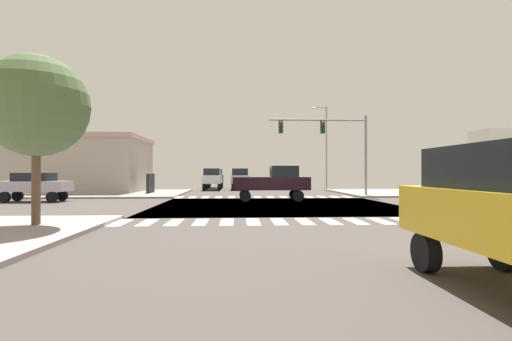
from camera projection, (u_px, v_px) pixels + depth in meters
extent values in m
cube|color=#443D3A|center=(278.00, 206.00, 21.83)|extent=(14.00, 90.00, 0.05)
cube|color=#443D3A|center=(278.00, 206.00, 21.83)|extent=(90.00, 12.00, 0.05)
cube|color=gray|center=(404.00, 193.00, 34.50)|extent=(12.00, 12.00, 0.14)
cube|color=gray|center=(116.00, 193.00, 33.14)|extent=(12.00, 12.00, 0.14)
cube|color=white|center=(121.00, 223.00, 14.19)|extent=(0.50, 2.00, 0.01)
cube|color=white|center=(148.00, 222.00, 14.24)|extent=(0.50, 2.00, 0.01)
cube|color=white|center=(174.00, 222.00, 14.30)|extent=(0.50, 2.00, 0.01)
cube|color=white|center=(201.00, 222.00, 14.35)|extent=(0.50, 2.00, 0.01)
cube|color=white|center=(227.00, 222.00, 14.40)|extent=(0.50, 2.00, 0.01)
cube|color=white|center=(253.00, 222.00, 14.45)|extent=(0.50, 2.00, 0.01)
cube|color=white|center=(279.00, 222.00, 14.51)|extent=(0.50, 2.00, 0.01)
cube|color=white|center=(305.00, 221.00, 14.56)|extent=(0.50, 2.00, 0.01)
cube|color=white|center=(330.00, 221.00, 14.61)|extent=(0.50, 2.00, 0.01)
cube|color=white|center=(355.00, 221.00, 14.66)|extent=(0.50, 2.00, 0.01)
cube|color=white|center=(381.00, 221.00, 14.72)|extent=(0.50, 2.00, 0.01)
cube|color=white|center=(406.00, 221.00, 14.77)|extent=(0.50, 2.00, 0.01)
cube|color=white|center=(430.00, 220.00, 14.82)|extent=(0.50, 2.00, 0.01)
cube|color=white|center=(455.00, 220.00, 14.87)|extent=(0.50, 2.00, 0.01)
cube|color=white|center=(179.00, 197.00, 28.77)|extent=(0.50, 2.00, 0.01)
cube|color=white|center=(192.00, 197.00, 28.82)|extent=(0.50, 2.00, 0.01)
cube|color=white|center=(206.00, 197.00, 28.88)|extent=(0.50, 2.00, 0.01)
cube|color=white|center=(219.00, 197.00, 28.93)|extent=(0.50, 2.00, 0.01)
cube|color=white|center=(232.00, 197.00, 28.98)|extent=(0.50, 2.00, 0.01)
cube|color=white|center=(245.00, 197.00, 29.03)|extent=(0.50, 2.00, 0.01)
cube|color=white|center=(258.00, 197.00, 29.09)|extent=(0.50, 2.00, 0.01)
cube|color=white|center=(270.00, 197.00, 29.14)|extent=(0.50, 2.00, 0.01)
cube|color=white|center=(283.00, 197.00, 29.19)|extent=(0.50, 2.00, 0.01)
cube|color=white|center=(296.00, 197.00, 29.24)|extent=(0.50, 2.00, 0.01)
cube|color=white|center=(309.00, 197.00, 29.29)|extent=(0.50, 2.00, 0.01)
cube|color=white|center=(321.00, 197.00, 29.35)|extent=(0.50, 2.00, 0.01)
cube|color=white|center=(334.00, 197.00, 29.40)|extent=(0.50, 2.00, 0.01)
cube|color=white|center=(347.00, 197.00, 29.45)|extent=(0.50, 2.00, 0.01)
cylinder|color=gray|center=(366.00, 156.00, 29.64)|extent=(0.20, 0.20, 6.41)
cylinder|color=gray|center=(318.00, 120.00, 29.46)|extent=(7.66, 0.14, 0.14)
cube|color=#1E5123|center=(323.00, 127.00, 29.47)|extent=(0.32, 0.40, 1.00)
sphere|color=red|center=(323.00, 123.00, 29.23)|extent=(0.22, 0.22, 0.22)
sphere|color=black|center=(323.00, 127.00, 29.23)|extent=(0.22, 0.22, 0.22)
sphere|color=black|center=(323.00, 131.00, 29.23)|extent=(0.22, 0.22, 0.22)
cube|color=#1E5123|center=(281.00, 127.00, 29.30)|extent=(0.32, 0.40, 1.00)
sphere|color=red|center=(281.00, 122.00, 29.06)|extent=(0.22, 0.22, 0.22)
sphere|color=black|center=(281.00, 126.00, 29.06)|extent=(0.22, 0.22, 0.22)
sphere|color=black|center=(281.00, 130.00, 29.06)|extent=(0.22, 0.22, 0.22)
cylinder|color=gray|center=(326.00, 148.00, 43.21)|extent=(0.16, 0.16, 9.46)
cylinder|color=gray|center=(320.00, 108.00, 43.20)|extent=(1.40, 0.10, 0.10)
ellipsoid|color=silver|center=(314.00, 108.00, 43.17)|extent=(0.60, 0.32, 0.20)
cube|color=#AD9F94|center=(71.00, 167.00, 35.61)|extent=(13.39, 8.75, 4.90)
cube|color=tan|center=(71.00, 139.00, 35.63)|extent=(13.69, 9.05, 0.40)
cube|color=black|center=(151.00, 184.00, 32.66)|extent=(0.24, 2.20, 1.80)
cylinder|color=brown|center=(36.00, 181.00, 12.68)|extent=(0.28, 0.28, 3.21)
sphere|color=#4B633A|center=(36.00, 106.00, 12.70)|extent=(3.43, 3.43, 3.43)
cylinder|color=black|center=(219.00, 187.00, 39.39)|extent=(0.26, 0.74, 0.74)
cylinder|color=black|center=(204.00, 187.00, 39.31)|extent=(0.26, 0.74, 0.74)
cylinder|color=black|center=(220.00, 186.00, 42.52)|extent=(0.26, 0.74, 0.74)
cylinder|color=black|center=(206.00, 186.00, 42.43)|extent=(0.26, 0.74, 0.74)
cube|color=silver|center=(212.00, 179.00, 40.92)|extent=(1.96, 4.60, 0.88)
cube|color=black|center=(212.00, 172.00, 40.92)|extent=(1.69, 3.22, 0.72)
cylinder|color=black|center=(247.00, 187.00, 39.93)|extent=(0.26, 0.74, 0.74)
cylinder|color=black|center=(233.00, 187.00, 39.85)|extent=(0.26, 0.74, 0.74)
cylinder|color=black|center=(247.00, 186.00, 43.06)|extent=(0.26, 0.74, 0.74)
cylinder|color=black|center=(233.00, 186.00, 42.98)|extent=(0.26, 0.74, 0.74)
cube|color=#B4AEB2|center=(240.00, 179.00, 41.46)|extent=(1.96, 4.60, 0.88)
cube|color=black|center=(240.00, 172.00, 41.46)|extent=(1.69, 3.22, 0.72)
cylinder|color=black|center=(62.00, 196.00, 25.31)|extent=(0.68, 0.26, 0.68)
cylinder|color=black|center=(52.00, 197.00, 23.88)|extent=(0.68, 0.26, 0.68)
cylinder|color=black|center=(18.00, 196.00, 25.16)|extent=(0.68, 0.26, 0.68)
cylinder|color=black|center=(4.00, 197.00, 23.72)|extent=(0.68, 0.26, 0.68)
cube|color=#B2ACC2|center=(34.00, 186.00, 24.52)|extent=(4.30, 1.80, 0.66)
cube|color=black|center=(34.00, 177.00, 24.52)|extent=(2.24, 1.55, 0.54)
cylinder|color=black|center=(426.00, 252.00, 7.17)|extent=(0.26, 0.74, 0.74)
cylinder|color=black|center=(505.00, 251.00, 7.25)|extent=(0.26, 0.74, 0.74)
cylinder|color=black|center=(479.00, 193.00, 27.08)|extent=(0.80, 0.26, 0.80)
cylinder|color=black|center=(497.00, 195.00, 25.16)|extent=(0.80, 0.26, 0.80)
cube|color=white|center=(507.00, 149.00, 26.21)|extent=(4.18, 2.30, 2.56)
cylinder|color=black|center=(294.00, 194.00, 26.22)|extent=(0.74, 0.26, 0.74)
cylinder|color=black|center=(298.00, 196.00, 24.62)|extent=(0.74, 0.26, 0.74)
cylinder|color=black|center=(245.00, 195.00, 26.04)|extent=(0.74, 0.26, 0.74)
cylinder|color=black|center=(245.00, 196.00, 24.44)|extent=(0.74, 0.26, 0.74)
cube|color=black|center=(271.00, 183.00, 25.33)|extent=(5.10, 2.00, 0.86)
cube|color=black|center=(284.00, 171.00, 25.38)|extent=(1.78, 1.76, 0.75)
cylinder|color=black|center=(221.00, 185.00, 44.92)|extent=(0.26, 0.74, 0.74)
cylinder|color=black|center=(208.00, 185.00, 44.84)|extent=(0.26, 0.74, 0.74)
cylinder|color=black|center=(222.00, 185.00, 48.05)|extent=(0.26, 0.74, 0.74)
cylinder|color=black|center=(210.00, 185.00, 47.97)|extent=(0.26, 0.74, 0.74)
cube|color=navy|center=(215.00, 178.00, 46.45)|extent=(1.96, 4.60, 0.88)
cube|color=black|center=(215.00, 172.00, 46.45)|extent=(1.69, 3.22, 0.72)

